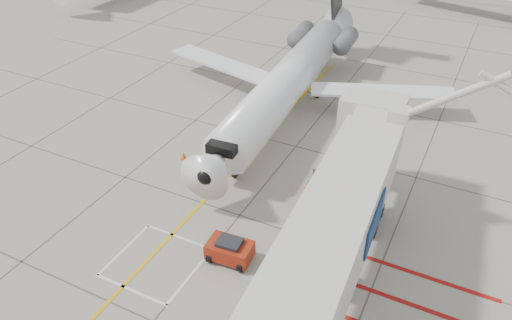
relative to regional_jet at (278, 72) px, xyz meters
The scene contains 8 objects.
ground_plane 15.00m from the regional_jet, 80.18° to the right, with size 260.00×260.00×0.00m, color gray.
regional_jet is the anchor object (origin of this frame).
jet_bridge 16.36m from the regional_jet, 57.51° to the right, with size 9.10×19.22×7.69m, color silver, non-canonical shape.
pushback_tug 14.29m from the regional_jet, 74.92° to the right, with size 2.20×1.37×1.28m, color maroon, non-canonical shape.
baggage_cart 9.53m from the regional_jet, 45.91° to the right, with size 2.17×1.37×1.37m, color #535357, non-canonical shape.
ground_power_unit 15.50m from the regional_jet, 57.65° to the right, with size 2.10×1.23×1.67m, color silver, non-canonical shape.
cone_nose 8.58m from the regional_jet, 116.51° to the right, with size 0.38×0.38×0.53m, color #ED4F0C.
cone_side 8.72m from the regional_jet, 51.67° to the right, with size 0.37×0.37×0.51m, color #FD630D.
Camera 1 is at (10.35, -14.58, 17.97)m, focal length 35.00 mm.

